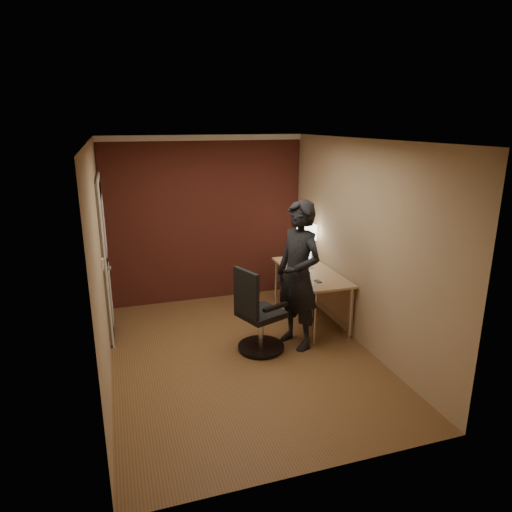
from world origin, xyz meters
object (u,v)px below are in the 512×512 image
object	(u,v)px
mouse	(306,273)
person	(298,276)
office_chair	(257,316)
laptop	(301,260)
desk	(315,279)
desk_lamp	(307,232)
phone	(318,281)

from	to	relation	value
mouse	person	xyz separation A→B (m)	(-0.33, -0.51, 0.16)
office_chair	laptop	bearing A→B (deg)	44.48
laptop	mouse	size ratio (longest dim) A/B	3.93
desk	person	size ratio (longest dim) A/B	0.83
desk_lamp	phone	distance (m)	1.02
desk	person	distance (m)	0.87
laptop	person	distance (m)	1.01
desk_lamp	office_chair	world-z (taller)	desk_lamp
desk	person	xyz separation A→B (m)	(-0.52, -0.62, 0.31)
desk	phone	bearing A→B (deg)	-111.73
office_chair	mouse	bearing A→B (deg)	31.99
mouse	office_chair	distance (m)	1.05
desk_lamp	laptop	xyz separation A→B (m)	(-0.16, -0.18, -0.35)
laptop	office_chair	world-z (taller)	office_chair
desk	phone	size ratio (longest dim) A/B	13.04
desk	mouse	bearing A→B (deg)	-150.97
desk_lamp	person	size ratio (longest dim) A/B	0.29
mouse	person	distance (m)	0.63
laptop	person	size ratio (longest dim) A/B	0.22
office_chair	desk	bearing A→B (deg)	31.45
person	office_chair	bearing A→B (deg)	-108.24
laptop	office_chair	size ratio (longest dim) A/B	0.38
laptop	desk	bearing A→B (deg)	-70.74
phone	person	world-z (taller)	person
desk_lamp	phone	xyz separation A→B (m)	(-0.23, -0.91, -0.41)
desk	mouse	distance (m)	0.27
desk_lamp	person	world-z (taller)	person
person	desk_lamp	bearing A→B (deg)	131.33
laptop	mouse	bearing A→B (deg)	-103.27
desk_lamp	mouse	world-z (taller)	desk_lamp
desk	desk_lamp	distance (m)	0.72
desk	desk_lamp	bearing A→B (deg)	83.27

